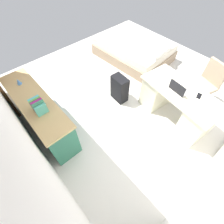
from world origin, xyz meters
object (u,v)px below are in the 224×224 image
desk (176,104)px  suitcase_black (120,89)px  figurine_small (18,81)px  computer_mouse (168,81)px  office_chair (203,86)px  cell_phone_near_laptop (199,96)px  credenza (41,114)px  bed (134,49)px  laptop (178,89)px

desk → suitcase_black: size_ratio=2.56×
figurine_small → computer_mouse: bearing=-129.4°
office_chair → cell_phone_near_laptop: size_ratio=6.91×
office_chair → computer_mouse: office_chair is taller
office_chair → credenza: bearing=60.6°
suitcase_black → cell_phone_near_laptop: cell_phone_near_laptop is taller
suitcase_black → bed: bearing=-53.4°
laptop → cell_phone_near_laptop: laptop is taller
computer_mouse → bed: bearing=-22.5°
figurine_small → desk: bearing=-134.4°
suitcase_black → cell_phone_near_laptop: bearing=-153.6°
office_chair → bed: (2.07, -0.15, -0.18)m
laptop → cell_phone_near_laptop: (-0.31, -0.17, -0.04)m
desk → cell_phone_near_laptop: cell_phone_near_laptop is taller
computer_mouse → cell_phone_near_laptop: (-0.56, -0.10, -0.01)m
credenza → laptop: bearing=-126.1°
laptop → desk: bearing=-132.0°
bed → computer_mouse: bearing=150.7°
suitcase_black → credenza: bearing=79.7°
bed → figurine_small: size_ratio=18.08×
figurine_small → cell_phone_near_laptop: bearing=-136.3°
bed → computer_mouse: (-1.66, 0.93, 0.51)m
laptop → figurine_small: 2.75m
bed → suitcase_black: 1.65m
office_chair → credenza: office_chair is taller
credenza → bed: credenza is taller
laptop → computer_mouse: bearing=-15.8°
suitcase_black → desk: bearing=-153.8°
office_chair → laptop: 0.94m
credenza → cell_phone_near_laptop: bearing=-129.2°
bed → figurine_small: figurine_small is taller
desk → computer_mouse: bearing=-1.4°
figurine_small → laptop: bearing=-134.5°
computer_mouse → figurine_small: bearing=57.4°
bed → figurine_small: (0.01, 2.97, 0.60)m
desk → bed: desk is taller
office_chair → laptop: bearing=79.8°
cell_phone_near_laptop → computer_mouse: bearing=-5.5°
computer_mouse → laptop: bearing=171.0°
laptop → computer_mouse: 0.27m
credenza → bed: (0.49, -2.96, -0.15)m
credenza → office_chair: bearing=-119.4°
bed → office_chair: bearing=175.8°
laptop → computer_mouse: size_ratio=3.34×
office_chair → figurine_small: 3.52m
bed → suitcase_black: (-0.89, 1.38, 0.05)m
suitcase_black → computer_mouse: 1.01m
desk → cell_phone_near_laptop: bearing=-156.8°
cell_phone_near_laptop → bed: bearing=-36.1°
desk → suitcase_black: bearing=22.3°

